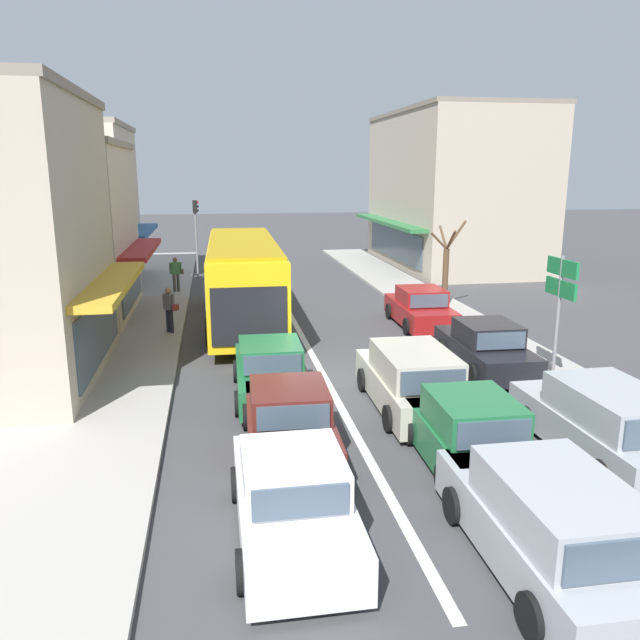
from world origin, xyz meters
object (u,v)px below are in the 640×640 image
at_px(parked_wagon_kerb_front, 604,424).
at_px(sedan_behind_bus_mid, 270,372).
at_px(wagon_queue_gap_filler, 411,380).
at_px(directional_road_sign, 560,290).
at_px(sedan_adjacent_lane_trail, 293,499).
at_px(pedestrian_with_handbag_near, 176,272).
at_px(wagon_behind_bus_near, 550,525).
at_px(pedestrian_browsing_midblock, 169,307).
at_px(parked_sedan_kerb_third, 420,309).
at_px(city_bus, 243,276).
at_px(street_tree_right, 446,271).
at_px(traffic_light_downstreet, 196,225).
at_px(parked_sedan_kerb_second, 486,349).
at_px(hatchback_queue_far_back, 468,434).
at_px(sedan_adjacent_lane_lead, 289,422).

bearing_deg(parked_wagon_kerb_front, sedan_behind_bus_mid, 143.29).
height_order(wagon_queue_gap_filler, directional_road_sign, directional_road_sign).
distance_m(sedan_adjacent_lane_trail, pedestrian_with_handbag_near, 21.18).
xyz_separation_m(wagon_behind_bus_near, pedestrian_browsing_midblock, (-6.30, 14.63, 0.32)).
bearing_deg(parked_sedan_kerb_third, pedestrian_with_handbag_near, 140.09).
bearing_deg(pedestrian_browsing_midblock, city_bus, 26.86).
xyz_separation_m(city_bus, street_tree_right, (8.35, 0.83, -0.15)).
bearing_deg(directional_road_sign, wagon_queue_gap_filler, -168.66).
bearing_deg(parked_sedan_kerb_third, pedestrian_browsing_midblock, 179.83).
distance_m(sedan_behind_bus_mid, traffic_light_downstreet, 19.52).
height_order(wagon_behind_bus_near, parked_sedan_kerb_second, wagon_behind_bus_near).
bearing_deg(wagon_queue_gap_filler, pedestrian_with_handbag_near, 112.03).
bearing_deg(traffic_light_downstreet, directional_road_sign, -63.69).
xyz_separation_m(hatchback_queue_far_back, sedan_adjacent_lane_lead, (-3.38, 1.30, -0.05)).
bearing_deg(directional_road_sign, street_tree_right, 87.11).
bearing_deg(traffic_light_downstreet, parked_wagon_kerb_front, -70.26).
height_order(city_bus, sedan_adjacent_lane_lead, city_bus).
xyz_separation_m(sedan_adjacent_lane_trail, sedan_adjacent_lane_lead, (0.32, 3.11, 0.00)).
bearing_deg(sedan_behind_bus_mid, street_tree_right, 47.51).
xyz_separation_m(sedan_adjacent_lane_trail, hatchback_queue_far_back, (3.70, 1.82, 0.05)).
relative_size(sedan_adjacent_lane_trail, parked_wagon_kerb_front, 0.93).
bearing_deg(wagon_queue_gap_filler, parked_wagon_kerb_front, -46.82).
height_order(sedan_adjacent_lane_trail, hatchback_queue_far_back, hatchback_queue_far_back).
bearing_deg(hatchback_queue_far_back, sedan_behind_bus_mid, 126.63).
xyz_separation_m(hatchback_queue_far_back, pedestrian_with_handbag_near, (-6.61, 19.15, 0.36)).
bearing_deg(pedestrian_browsing_midblock, pedestrian_with_handbag_near, 91.36).
bearing_deg(wagon_queue_gap_filler, traffic_light_downstreet, 105.03).
distance_m(wagon_behind_bus_near, parked_sedan_kerb_second, 9.63).
height_order(street_tree_right, pedestrian_browsing_midblock, street_tree_right).
bearing_deg(wagon_behind_bus_near, sedan_adjacent_lane_lead, 125.07).
relative_size(sedan_adjacent_lane_trail, hatchback_queue_far_back, 1.12).
height_order(sedan_adjacent_lane_lead, pedestrian_browsing_midblock, pedestrian_browsing_midblock).
distance_m(sedan_adjacent_lane_trail, wagon_queue_gap_filler, 6.12).
height_order(sedan_adjacent_lane_trail, pedestrian_with_handbag_near, pedestrian_with_handbag_near).
bearing_deg(street_tree_right, sedan_adjacent_lane_lead, -123.24).
height_order(wagon_behind_bus_near, wagon_queue_gap_filler, same).
height_order(traffic_light_downstreet, pedestrian_with_handbag_near, traffic_light_downstreet).
xyz_separation_m(wagon_behind_bus_near, parked_sedan_kerb_second, (3.10, 9.12, -0.08)).
xyz_separation_m(sedan_behind_bus_mid, pedestrian_browsing_midblock, (-2.96, 6.63, 0.40)).
bearing_deg(city_bus, parked_sedan_kerb_second, -45.69).
relative_size(parked_wagon_kerb_front, directional_road_sign, 1.26).
xyz_separation_m(sedan_behind_bus_mid, wagon_queue_gap_filler, (3.33, -1.51, 0.08)).
xyz_separation_m(hatchback_queue_far_back, wagon_queue_gap_filler, (-0.14, 3.16, 0.04)).
height_order(sedan_behind_bus_mid, hatchback_queue_far_back, hatchback_queue_far_back).
distance_m(city_bus, parked_sedan_kerb_second, 9.69).
relative_size(hatchback_queue_far_back, pedestrian_with_handbag_near, 2.30).
xyz_separation_m(directional_road_sign, street_tree_right, (0.48, 9.47, -0.98)).
xyz_separation_m(hatchback_queue_far_back, parked_sedan_kerb_second, (2.97, 5.78, -0.05)).
bearing_deg(city_bus, pedestrian_with_handbag_near, 113.82).
height_order(parked_sedan_kerb_second, pedestrian_with_handbag_near, pedestrian_with_handbag_near).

